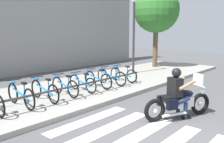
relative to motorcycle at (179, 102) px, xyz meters
name	(u,v)px	position (x,y,z in m)	size (l,w,h in m)	color
sidewalk	(37,99)	(-1.76, 4.50, -0.39)	(24.00, 4.40, 0.15)	gray
crosswalk_stripe_3	(136,136)	(-1.80, 0.18, -0.46)	(2.80, 0.40, 0.01)	white
crosswalk_stripe_4	(111,127)	(-1.80, 0.98, -0.46)	(2.80, 0.40, 0.01)	white
crosswalk_stripe_5	(89,120)	(-1.80, 1.78, -0.46)	(2.80, 0.40, 0.01)	white
motorcycle	(179,102)	(0.00, 0.00, 0.00)	(2.05, 1.10, 1.24)	black
rider	(177,90)	(-0.07, 0.04, 0.37)	(0.76, 0.70, 1.44)	black
bicycle_1	(21,95)	(-2.68, 3.88, 0.05)	(0.48, 1.74, 0.80)	black
bicycle_2	(44,90)	(-1.85, 3.88, 0.04)	(0.48, 1.71, 0.78)	black
bicycle_3	(65,86)	(-1.02, 3.88, 0.04)	(0.48, 1.59, 0.77)	black
bicycle_4	(82,83)	(-0.18, 3.88, 0.03)	(0.48, 1.59, 0.73)	black
bicycle_5	(98,79)	(0.65, 3.88, 0.04)	(0.48, 1.63, 0.78)	black
bicycle_6	(111,77)	(1.48, 3.88, 0.04)	(0.48, 1.72, 0.77)	black
bicycle_7	(123,74)	(2.31, 3.88, 0.03)	(0.48, 1.60, 0.74)	black
bike_rack	(84,84)	(-0.60, 3.33, 0.12)	(6.43, 0.07, 0.49)	#333338
street_lamp	(134,29)	(4.48, 4.90, 2.11)	(0.28, 0.28, 4.24)	#2D2D33
tree_near_rack	(156,10)	(7.42, 5.30, 3.31)	(2.89, 2.89, 5.24)	brown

